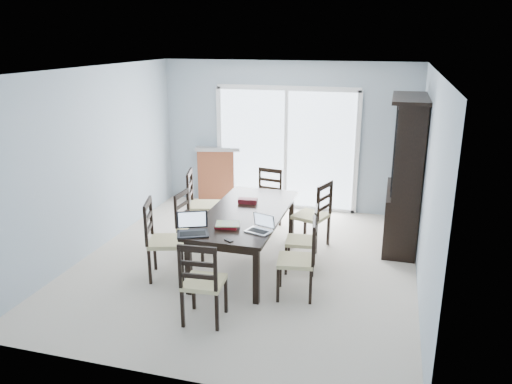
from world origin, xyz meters
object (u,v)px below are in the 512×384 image
at_px(chair_left_far, 198,196).
at_px(chair_right_mid, 308,233).
at_px(chair_left_near, 158,231).
at_px(cell_phone, 229,240).
at_px(laptop_dark, 193,230).
at_px(game_box, 248,201).
at_px(chair_right_far, 317,208).
at_px(chair_end_near, 201,275).
at_px(chair_left_mid, 189,218).
at_px(dining_table, 246,217).
at_px(china_hutch, 405,175).
at_px(hot_tub, 252,164).
at_px(chair_end_far, 268,192).
at_px(chair_right_near, 304,250).
at_px(laptop_silver, 259,228).

height_order(chair_left_far, chair_right_mid, chair_left_far).
bearing_deg(chair_left_near, cell_phone, 55.23).
bearing_deg(laptop_dark, chair_left_near, 132.07).
xyz_separation_m(chair_right_mid, game_box, (-0.92, 0.35, 0.24)).
bearing_deg(laptop_dark, chair_left_far, 86.38).
relative_size(chair_right_far, chair_end_near, 1.04).
bearing_deg(chair_left_near, chair_right_far, 111.62).
relative_size(chair_left_mid, chair_right_mid, 1.06).
distance_m(dining_table, chair_left_near, 1.17).
height_order(chair_left_near, cell_phone, chair_left_near).
xyz_separation_m(china_hutch, game_box, (-2.11, -0.89, -0.29)).
distance_m(chair_right_mid, hot_tub, 3.78).
relative_size(chair_right_far, game_box, 4.49).
bearing_deg(game_box, chair_end_far, 89.53).
bearing_deg(chair_left_mid, chair_left_near, -5.01).
height_order(chair_left_mid, chair_right_near, chair_right_near).
xyz_separation_m(chair_right_near, chair_end_far, (-0.98, 2.14, -0.01)).
bearing_deg(laptop_silver, chair_left_mid, 167.89).
relative_size(chair_right_near, chair_end_near, 1.00).
distance_m(game_box, hot_tub, 3.14).
height_order(chair_right_near, cell_phone, chair_right_near).
bearing_deg(china_hutch, game_box, -157.03).
relative_size(chair_left_far, hot_tub, 0.51).
relative_size(chair_left_near, game_box, 4.61).
height_order(china_hutch, game_box, china_hutch).
bearing_deg(laptop_silver, game_box, 131.16).
relative_size(dining_table, chair_left_mid, 2.04).
bearing_deg(chair_end_near, chair_left_far, 108.25).
relative_size(china_hutch, chair_right_near, 1.97).
distance_m(chair_left_near, chair_left_mid, 0.73).
bearing_deg(chair_end_near, chair_right_mid, 57.32).
bearing_deg(cell_phone, chair_right_mid, 84.43).
height_order(china_hutch, laptop_silver, china_hutch).
height_order(chair_left_mid, laptop_dark, chair_left_mid).
relative_size(chair_left_far, game_box, 4.63).
bearing_deg(laptop_silver, hot_tub, 124.88).
relative_size(chair_left_mid, hot_tub, 0.46).
xyz_separation_m(chair_left_mid, chair_left_far, (-0.17, 0.74, 0.07)).
bearing_deg(chair_right_near, chair_left_far, 44.21).
distance_m(chair_right_mid, game_box, 1.01).
bearing_deg(chair_right_mid, chair_left_near, 105.17).
distance_m(chair_right_mid, chair_right_far, 0.78).
bearing_deg(chair_left_near, laptop_silver, 73.91).
xyz_separation_m(laptop_dark, hot_tub, (-0.51, 4.31, -0.29)).
relative_size(cell_phone, hot_tub, 0.05).
distance_m(chair_left_mid, chair_end_near, 1.83).
distance_m(cell_phone, game_box, 1.37).
xyz_separation_m(dining_table, hot_tub, (-0.88, 3.38, -0.15)).
distance_m(chair_left_near, chair_right_mid, 1.92).
bearing_deg(dining_table, chair_right_far, 43.22).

